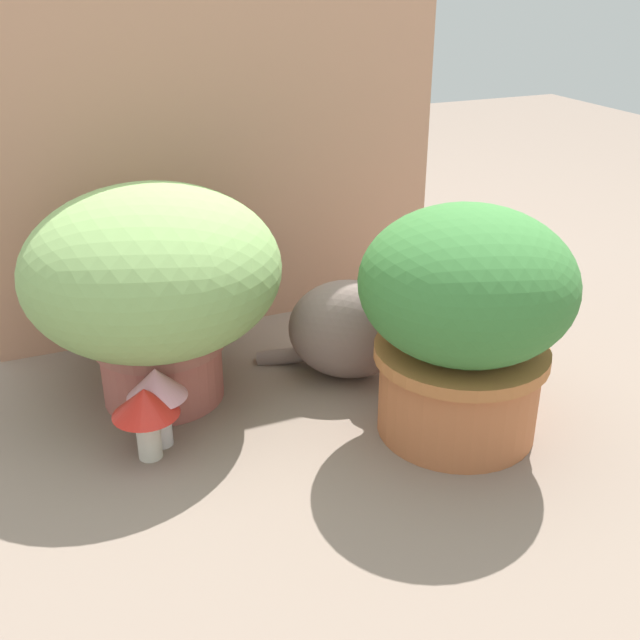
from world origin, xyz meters
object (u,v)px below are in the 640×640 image
Objects in this scene: leafy_planter at (464,315)px; mushroom_ornament_pink at (157,390)px; grass_planter at (154,280)px; mushroom_ornament_red at (146,408)px; cat at (357,325)px.

mushroom_ornament_pink is (-0.54, 0.17, -0.13)m from leafy_planter.
grass_planter is at bearing 145.41° from leafy_planter.
mushroom_ornament_red is (-0.07, -0.20, -0.16)m from grass_planter.
mushroom_ornament_red is 0.89× the size of mushroom_ornament_pink.
cat is 2.15× the size of mushroom_ornament_pink.
cat is 0.49m from mushroom_ornament_red.
grass_planter is 3.10× the size of mushroom_ornament_pink.
grass_planter is 1.44× the size of cat.
mushroom_ornament_red is 0.04m from mushroom_ornament_pink.
mushroom_ornament_pink is (-0.04, -0.17, -0.14)m from grass_planter.
grass_planter reaches higher than leafy_planter.
mushroom_ornament_pink is (0.03, 0.03, 0.01)m from mushroom_ornament_red.
leafy_planter is (0.49, -0.34, -0.02)m from grass_planter.
grass_planter is at bearing 169.52° from cat.
cat is at bearing 12.16° from mushroom_ornament_pink.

